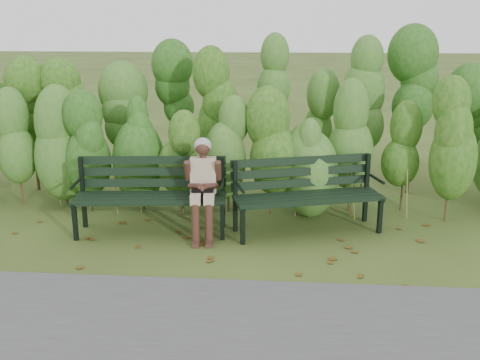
{
  "coord_description": "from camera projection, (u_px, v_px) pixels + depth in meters",
  "views": [
    {
      "loc": [
        0.53,
        -6.37,
        2.71
      ],
      "look_at": [
        0.0,
        0.35,
        0.75
      ],
      "focal_mm": 42.0,
      "sensor_mm": 36.0,
      "label": 1
    }
  ],
  "objects": [
    {
      "name": "leaf_litter",
      "position": [
        214.0,
        244.0,
        6.97
      ],
      "size": [
        5.84,
        2.24,
        0.01
      ],
      "color": "#5A4113",
      "rests_on": "ground"
    },
    {
      "name": "bench_left",
      "position": [
        151.0,
        189.0,
        7.26
      ],
      "size": [
        1.98,
        0.8,
        0.97
      ],
      "color": "black",
      "rests_on": "ground"
    },
    {
      "name": "ground",
      "position": [
        238.0,
        246.0,
        6.89
      ],
      "size": [
        80.0,
        80.0,
        0.0
      ],
      "primitive_type": "plane",
      "color": "#36451A"
    },
    {
      "name": "footpath",
      "position": [
        216.0,
        347.0,
        4.79
      ],
      "size": [
        60.0,
        2.5,
        0.01
      ],
      "primitive_type": "cube",
      "color": "#474749",
      "rests_on": "ground"
    },
    {
      "name": "bench_right",
      "position": [
        306.0,
        189.0,
        7.3
      ],
      "size": [
        2.0,
        1.14,
        0.95
      ],
      "color": "black",
      "rests_on": "ground"
    },
    {
      "name": "hedge_band",
      "position": [
        248.0,
        119.0,
        8.33
      ],
      "size": [
        11.04,
        1.67,
        2.42
      ],
      "color": "#47381E",
      "rests_on": "ground"
    },
    {
      "name": "seated_woman",
      "position": [
        203.0,
        181.0,
        7.04
      ],
      "size": [
        0.48,
        0.7,
        1.26
      ],
      "color": "tan",
      "rests_on": "ground"
    }
  ]
}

